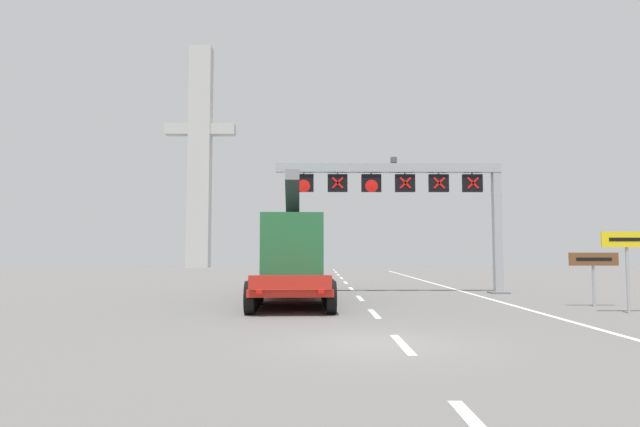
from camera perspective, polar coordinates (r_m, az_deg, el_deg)
The scene contains 8 objects.
ground at distance 12.57m, azimuth 5.92°, elevation -13.58°, with size 112.00×112.00×0.00m, color slate.
lane_markings at distance 32.73m, azimuth 3.02°, elevation -7.65°, with size 0.20×55.17×0.01m.
edge_line_right at distance 25.55m, azimuth 16.98°, elevation -8.52°, with size 0.20×63.00×0.01m, color silver.
overhead_lane_gantry at distance 27.26m, azimuth 9.97°, elevation 2.75°, with size 11.52×0.90×6.79m.
heavy_haul_truck_red at distance 25.32m, azimuth -2.84°, elevation -4.24°, with size 3.38×14.13×5.30m.
exit_sign_yellow at distance 20.92m, azimuth 29.89°, elevation -3.40°, with size 1.77×0.15×2.74m.
tourist_info_sign_brown at distance 22.84m, azimuth 27.10°, elevation -4.85°, with size 1.87×0.15×2.03m.
bridge_pylon_distant at distance 71.44m, azimuth -12.65°, elevation 6.30°, with size 9.00×2.00×28.71m.
Camera 1 is at (-1.34, -12.32, 2.10)m, focal length 30.08 mm.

